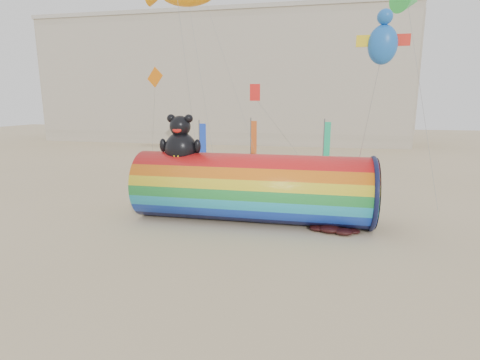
% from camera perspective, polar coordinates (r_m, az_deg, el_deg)
% --- Properties ---
extents(ground, '(160.00, 160.00, 0.00)m').
position_cam_1_polar(ground, '(20.46, -2.25, -7.39)').
color(ground, '#CCB58C').
rests_on(ground, ground).
extents(hotel_building, '(60.40, 15.40, 20.60)m').
position_cam_1_polar(hotel_building, '(66.90, -2.77, 14.93)').
color(hotel_building, '#B7AD99').
rests_on(hotel_building, ground).
extents(windsock_assembly, '(13.31, 4.05, 6.13)m').
position_cam_1_polar(windsock_assembly, '(21.25, 1.78, -0.94)').
color(windsock_assembly, red).
rests_on(windsock_assembly, ground).
extents(kite_handler, '(0.67, 0.65, 1.55)m').
position_cam_1_polar(kite_handler, '(22.27, 13.74, -4.02)').
color(kite_handler, '#5C6064').
rests_on(kite_handler, ground).
extents(fabric_bundle, '(2.62, 1.35, 0.41)m').
position_cam_1_polar(fabric_bundle, '(20.38, 14.05, -7.31)').
color(fabric_bundle, '#3E0E0B').
rests_on(fabric_bundle, ground).
extents(festival_banners, '(11.19, 5.36, 5.20)m').
position_cam_1_polar(festival_banners, '(34.84, 3.31, 5.09)').
color(festival_banners, '#59595E').
rests_on(festival_banners, ground).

